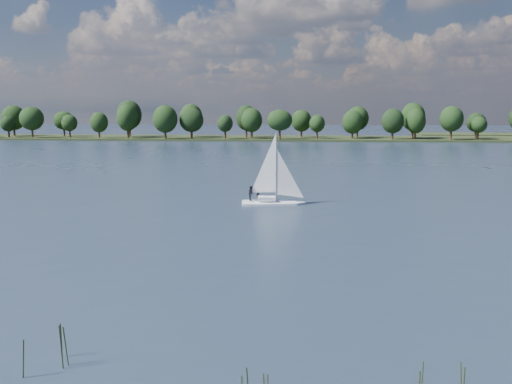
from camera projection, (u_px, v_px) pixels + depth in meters
ground at (324, 164)px, 131.56m from camera, size 700.00×700.00×0.00m
far_shore at (317, 139)px, 241.96m from camera, size 660.00×40.00×1.50m
sailboat at (270, 184)px, 74.23m from camera, size 7.82×3.42×9.96m
treeline at (312, 120)px, 237.35m from camera, size 562.96×73.39×17.64m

